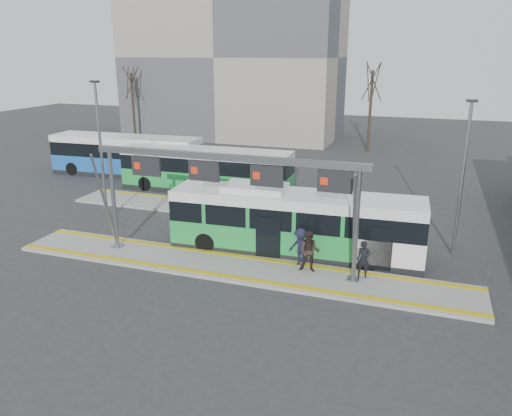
{
  "coord_description": "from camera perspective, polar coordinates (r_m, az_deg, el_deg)",
  "views": [
    {
      "loc": [
        7.98,
        -19.81,
        9.72
      ],
      "look_at": [
        0.07,
        3.0,
        2.08
      ],
      "focal_mm": 35.0,
      "sensor_mm": 36.0,
      "label": 1
    }
  ],
  "objects": [
    {
      "name": "ground",
      "position": [
        23.47,
        -2.58,
        -6.93
      ],
      "size": [
        120.0,
        120.0,
        0.0
      ],
      "primitive_type": "plane",
      "color": "#2D2D30",
      "rests_on": "ground"
    },
    {
      "name": "passenger_a",
      "position": [
        22.45,
        12.19,
        -5.76
      ],
      "size": [
        0.65,
        0.46,
        1.67
      ],
      "primitive_type": "imported",
      "rotation": [
        0.0,
        0.0,
        0.1
      ],
      "color": "black",
      "rests_on": "platform_main"
    },
    {
      "name": "passenger_b",
      "position": [
        22.58,
        6.14,
        -4.97
      ],
      "size": [
        0.97,
        0.78,
        1.92
      ],
      "primitive_type": "imported",
      "rotation": [
        0.0,
        0.0,
        0.06
      ],
      "color": "black",
      "rests_on": "platform_main"
    },
    {
      "name": "platform_main",
      "position": [
        23.44,
        -2.59,
        -6.76
      ],
      "size": [
        22.0,
        3.0,
        0.15
      ],
      "primitive_type": "cube",
      "color": "gray",
      "rests_on": "ground"
    },
    {
      "name": "tactile_main",
      "position": [
        23.4,
        -2.59,
        -6.58
      ],
      "size": [
        22.0,
        2.65,
        0.02
      ],
      "color": "gold",
      "rests_on": "platform_main"
    },
    {
      "name": "tactile_second",
      "position": [
        32.77,
        -3.21,
        0.57
      ],
      "size": [
        20.0,
        0.35,
        0.02
      ],
      "color": "gold",
      "rests_on": "platform_second"
    },
    {
      "name": "apartment_block",
      "position": [
        59.99,
        -2.48,
        17.06
      ],
      "size": [
        24.5,
        12.5,
        18.4
      ],
      "color": "gray",
      "rests_on": "ground"
    },
    {
      "name": "passenger_c",
      "position": [
        23.15,
        5.12,
        -4.48
      ],
      "size": [
        1.32,
        0.98,
        1.82
      ],
      "primitive_type": "imported",
      "rotation": [
        0.0,
        0.0,
        -0.28
      ],
      "color": "black",
      "rests_on": "platform_main"
    },
    {
      "name": "gantry",
      "position": [
        22.39,
        -3.32,
        3.52
      ],
      "size": [
        13.0,
        1.68,
        5.2
      ],
      "color": "slate",
      "rests_on": "platform_main"
    },
    {
      "name": "bg_bus_blue",
      "position": [
        41.77,
        -14.63,
        5.75
      ],
      "size": [
        12.39,
        3.27,
        3.2
      ],
      "rotation": [
        0.0,
        0.0,
        0.04
      ],
      "color": "black",
      "rests_on": "ground"
    },
    {
      "name": "bg_bus_green",
      "position": [
        35.92,
        -5.7,
        4.28
      ],
      "size": [
        12.4,
        2.94,
        3.09
      ],
      "rotation": [
        0.0,
        0.0,
        0.03
      ],
      "color": "black",
      "rests_on": "ground"
    },
    {
      "name": "tree_left",
      "position": [
        52.98,
        6.11,
        13.47
      ],
      "size": [
        1.4,
        1.4,
        7.95
      ],
      "color": "#382B21",
      "rests_on": "ground"
    },
    {
      "name": "tree_mid",
      "position": [
        50.98,
        13.13,
        13.84
      ],
      "size": [
        1.4,
        1.4,
        8.97
      ],
      "color": "#382B21",
      "rests_on": "ground"
    },
    {
      "name": "tree_far",
      "position": [
        57.37,
        -14.05,
        13.71
      ],
      "size": [
        1.4,
        1.4,
        8.4
      ],
      "color": "#382B21",
      "rests_on": "ground"
    },
    {
      "name": "hero_bus",
      "position": [
        24.75,
        4.4,
        -1.76
      ],
      "size": [
        12.47,
        3.24,
        3.4
      ],
      "rotation": [
        0.0,
        0.0,
        0.05
      ],
      "color": "black",
      "rests_on": "ground"
    },
    {
      "name": "lamp_east",
      "position": [
        25.69,
        22.54,
        3.43
      ],
      "size": [
        0.5,
        0.25,
        7.6
      ],
      "color": "slate",
      "rests_on": "ground"
    },
    {
      "name": "platform_second",
      "position": [
        31.78,
        -3.99,
        -0.15
      ],
      "size": [
        20.0,
        3.0,
        0.15
      ],
      "primitive_type": "cube",
      "color": "gray",
      "rests_on": "ground"
    },
    {
      "name": "lamp_west",
      "position": [
        30.34,
        -17.31,
        6.5
      ],
      "size": [
        0.5,
        0.25,
        8.13
      ],
      "color": "slate",
      "rests_on": "ground"
    }
  ]
}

